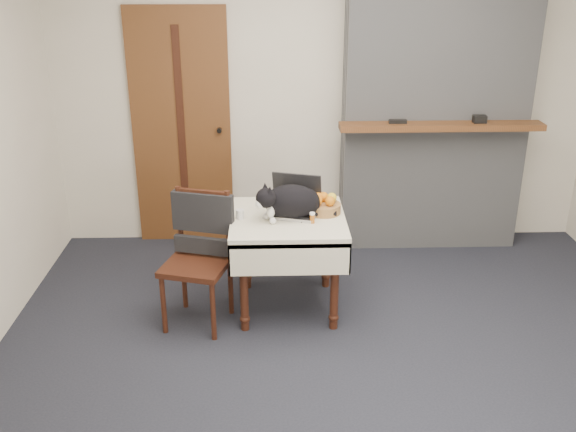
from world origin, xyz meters
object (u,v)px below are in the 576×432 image
(door, at_px, (182,129))
(pill_bottle, at_px, (312,218))
(chair, at_px, (200,239))
(fruit_basket, at_px, (324,205))
(laptop, at_px, (294,203))
(cream_jar, at_px, (240,214))
(side_table, at_px, (288,232))
(cat, at_px, (293,202))

(door, xyz_separation_m, pill_bottle, (1.01, -1.36, -0.26))
(door, xyz_separation_m, chair, (0.26, -1.35, -0.41))
(fruit_basket, bearing_deg, pill_bottle, -116.14)
(door, bearing_deg, chair, -78.99)
(laptop, height_order, fruit_basket, laptop)
(door, distance_m, fruit_basket, 1.63)
(laptop, distance_m, cream_jar, 0.39)
(fruit_basket, bearing_deg, side_table, -164.77)
(fruit_basket, bearing_deg, chair, -168.08)
(side_table, relative_size, cream_jar, 12.15)
(laptop, distance_m, chair, 0.69)
(laptop, xyz_separation_m, cat, (-0.01, -0.11, 0.05))
(pill_bottle, bearing_deg, side_table, 142.95)
(cat, bearing_deg, pill_bottle, -60.98)
(laptop, bearing_deg, fruit_basket, 11.67)
(laptop, height_order, cream_jar, laptop)
(cream_jar, bearing_deg, side_table, 4.51)
(cat, xyz_separation_m, chair, (-0.62, -0.09, -0.23))
(cat, bearing_deg, chair, 164.94)
(side_table, relative_size, laptop, 1.87)
(cream_jar, height_order, chair, chair)
(laptop, bearing_deg, cat, -80.29)
(pill_bottle, relative_size, fruit_basket, 0.32)
(cat, distance_m, chair, 0.67)
(side_table, bearing_deg, pill_bottle, -37.05)
(laptop, relative_size, pill_bottle, 5.58)
(door, xyz_separation_m, laptop, (0.90, -1.15, -0.24))
(cat, bearing_deg, cream_jar, 157.58)
(pill_bottle, bearing_deg, cat, 142.19)
(cat, distance_m, fruit_basket, 0.24)
(door, distance_m, laptop, 1.48)
(door, bearing_deg, cream_jar, -67.24)
(cat, xyz_separation_m, pill_bottle, (0.13, -0.10, -0.08))
(laptop, relative_size, fruit_basket, 1.78)
(side_table, bearing_deg, chair, -169.50)
(door, relative_size, cat, 3.53)
(side_table, xyz_separation_m, fruit_basket, (0.25, 0.07, 0.17))
(fruit_basket, height_order, chair, chair)
(cream_jar, relative_size, pill_bottle, 0.86)
(pill_bottle, xyz_separation_m, chair, (-0.75, 0.01, -0.15))
(laptop, height_order, cat, cat)
(side_table, distance_m, cream_jar, 0.36)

